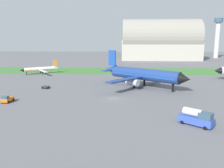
{
  "coord_description": "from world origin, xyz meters",
  "views": [
    {
      "loc": [
        2.5,
        -63.37,
        16.25
      ],
      "look_at": [
        -0.78,
        6.48,
        3.0
      ],
      "focal_mm": 36.2,
      "sensor_mm": 36.0,
      "label": 1
    }
  ],
  "objects_px": {
    "baggage_cart_by_runway": "(46,87)",
    "control_tower": "(217,35)",
    "airplane_taxiing_turboprop": "(40,69)",
    "fuel_truck_midfield": "(197,118)",
    "airplane_midfield_jet": "(142,74)",
    "pushback_tug_near_gate": "(7,99)"
  },
  "relations": [
    {
      "from": "baggage_cart_by_runway",
      "to": "control_tower",
      "type": "height_order",
      "value": "control_tower"
    },
    {
      "from": "baggage_cart_by_runway",
      "to": "airplane_taxiing_turboprop",
      "type": "bearing_deg",
      "value": 129.25
    },
    {
      "from": "airplane_taxiing_turboprop",
      "to": "fuel_truck_midfield",
      "type": "height_order",
      "value": "airplane_taxiing_turboprop"
    },
    {
      "from": "airplane_midfield_jet",
      "to": "airplane_taxiing_turboprop",
      "type": "relative_size",
      "value": 1.57
    },
    {
      "from": "airplane_taxiing_turboprop",
      "to": "baggage_cart_by_runway",
      "type": "height_order",
      "value": "airplane_taxiing_turboprop"
    },
    {
      "from": "airplane_midfield_jet",
      "to": "pushback_tug_near_gate",
      "type": "relative_size",
      "value": 8.19
    },
    {
      "from": "fuel_truck_midfield",
      "to": "baggage_cart_by_runway",
      "type": "relative_size",
      "value": 2.35
    },
    {
      "from": "pushback_tug_near_gate",
      "to": "baggage_cart_by_runway",
      "type": "height_order",
      "value": "pushback_tug_near_gate"
    },
    {
      "from": "airplane_midfield_jet",
      "to": "control_tower",
      "type": "distance_m",
      "value": 172.93
    },
    {
      "from": "pushback_tug_near_gate",
      "to": "baggage_cart_by_runway",
      "type": "distance_m",
      "value": 18.96
    },
    {
      "from": "airplane_taxiing_turboprop",
      "to": "pushback_tug_near_gate",
      "type": "relative_size",
      "value": 5.22
    },
    {
      "from": "baggage_cart_by_runway",
      "to": "control_tower",
      "type": "bearing_deg",
      "value": 68.6
    },
    {
      "from": "airplane_taxiing_turboprop",
      "to": "airplane_midfield_jet",
      "type": "bearing_deg",
      "value": 112.71
    },
    {
      "from": "airplane_taxiing_turboprop",
      "to": "pushback_tug_near_gate",
      "type": "xyz_separation_m",
      "value": [
        10.6,
        -53.73,
        -1.56
      ]
    },
    {
      "from": "airplane_midfield_jet",
      "to": "airplane_taxiing_turboprop",
      "type": "distance_m",
      "value": 57.86
    },
    {
      "from": "control_tower",
      "to": "airplane_taxiing_turboprop",
      "type": "bearing_deg",
      "value": -138.58
    },
    {
      "from": "airplane_midfield_jet",
      "to": "baggage_cart_by_runway",
      "type": "distance_m",
      "value": 34.37
    },
    {
      "from": "fuel_truck_midfield",
      "to": "baggage_cart_by_runway",
      "type": "height_order",
      "value": "fuel_truck_midfield"
    },
    {
      "from": "fuel_truck_midfield",
      "to": "pushback_tug_near_gate",
      "type": "bearing_deg",
      "value": -158.27
    },
    {
      "from": "airplane_taxiing_turboprop",
      "to": "control_tower",
      "type": "relative_size",
      "value": 0.51
    },
    {
      "from": "baggage_cart_by_runway",
      "to": "fuel_truck_midfield",
      "type": "bearing_deg",
      "value": -22.45
    },
    {
      "from": "airplane_taxiing_turboprop",
      "to": "baggage_cart_by_runway",
      "type": "bearing_deg",
      "value": 78.13
    }
  ]
}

